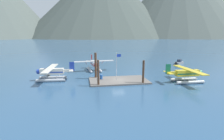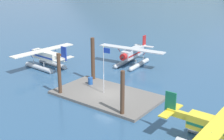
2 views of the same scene
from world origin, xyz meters
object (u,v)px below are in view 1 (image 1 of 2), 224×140
fuel_drum (101,77)px  seaplane_yellow_stbd_aft (187,75)px  mooring_buoy (48,74)px  seaplane_silver_bow_left (94,65)px  seaplane_cream_port_fwd (52,73)px  flagpole (117,63)px  boat_grey_open_east (179,63)px

fuel_drum → seaplane_yellow_stbd_aft: seaplane_yellow_stbd_aft is taller
mooring_buoy → seaplane_silver_bow_left: seaplane_silver_bow_left is taller
seaplane_silver_bow_left → seaplane_cream_port_fwd: bearing=-137.7°
seaplane_silver_bow_left → seaplane_cream_port_fwd: same height
seaplane_yellow_stbd_aft → mooring_buoy: bearing=159.0°
mooring_buoy → seaplane_cream_port_fwd: size_ratio=0.08×
seaplane_yellow_stbd_aft → seaplane_cream_port_fwd: bearing=167.1°
seaplane_yellow_stbd_aft → seaplane_silver_bow_left: bearing=139.9°
flagpole → boat_grey_open_east: flagpole is taller
seaplane_cream_port_fwd → seaplane_silver_bow_left: bearing=42.3°
mooring_buoy → fuel_drum: bearing=-29.3°
fuel_drum → seaplane_silver_bow_left: size_ratio=0.08×
fuel_drum → mooring_buoy: size_ratio=1.04×
mooring_buoy → seaplane_yellow_stbd_aft: seaplane_yellow_stbd_aft is taller
fuel_drum → seaplane_silver_bow_left: seaplane_silver_bow_left is taller
flagpole → fuel_drum: flagpole is taller
fuel_drum → seaplane_silver_bow_left: bearing=93.9°
seaplane_cream_port_fwd → flagpole: bearing=-12.8°
flagpole → mooring_buoy: 17.29m
seaplane_yellow_stbd_aft → fuel_drum: bearing=165.4°
fuel_drum → seaplane_yellow_stbd_aft: (16.95, -4.40, 0.84)m
mooring_buoy → seaplane_silver_bow_left: (11.14, 3.79, 1.15)m
mooring_buoy → boat_grey_open_east: boat_grey_open_east is taller
seaplane_cream_port_fwd → mooring_buoy: bearing=108.8°
mooring_buoy → seaplane_yellow_stbd_aft: 30.88m
seaplane_cream_port_fwd → boat_grey_open_east: size_ratio=2.47×
fuel_drum → seaplane_yellow_stbd_aft: size_ratio=0.08×
mooring_buoy → seaplane_cream_port_fwd: 5.24m
flagpole → seaplane_cream_port_fwd: size_ratio=0.53×
seaplane_cream_port_fwd → seaplane_yellow_stbd_aft: bearing=-12.9°
flagpole → fuel_drum: (-3.17, 1.21, -3.02)m
boat_grey_open_east → seaplane_yellow_stbd_aft: bearing=-116.3°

